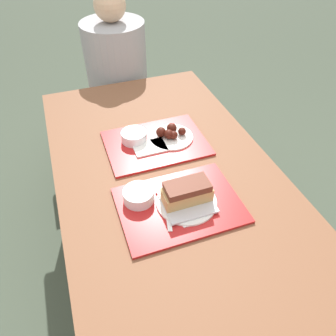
{
  "coord_description": "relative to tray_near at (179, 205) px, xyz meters",
  "views": [
    {
      "loc": [
        -0.33,
        -0.91,
        1.67
      ],
      "look_at": [
        -0.01,
        0.02,
        0.77
      ],
      "focal_mm": 35.0,
      "sensor_mm": 36.0,
      "label": 1
    }
  ],
  "objects": [
    {
      "name": "tray_near",
      "position": [
        0.0,
        0.0,
        0.0
      ],
      "size": [
        0.45,
        0.33,
        0.01
      ],
      "color": "red",
      "rests_on": "picnic_table"
    },
    {
      "name": "plastic_spoon_near",
      "position": [
        -0.06,
        -0.03,
        0.01
      ],
      "size": [
        0.05,
        0.17,
        0.0
      ],
      "color": "white",
      "rests_on": "tray_near"
    },
    {
      "name": "picnic_bench_far",
      "position": [
        0.02,
        1.25,
        -0.34
      ],
      "size": [
        0.87,
        0.28,
        0.47
      ],
      "color": "brown",
      "rests_on": "ground_plane"
    },
    {
      "name": "bowl_coleslaw_far",
      "position": [
        -0.06,
        0.44,
        0.03
      ],
      "size": [
        0.12,
        0.12,
        0.05
      ],
      "color": "silver",
      "rests_on": "tray_far"
    },
    {
      "name": "brisket_sandwich_plate",
      "position": [
        0.03,
        -0.0,
        0.04
      ],
      "size": [
        0.23,
        0.23,
        0.1
      ],
      "color": "white",
      "rests_on": "tray_near"
    },
    {
      "name": "wings_plate_far",
      "position": [
        0.11,
        0.4,
        0.02
      ],
      "size": [
        0.2,
        0.2,
        0.06
      ],
      "color": "white",
      "rests_on": "tray_far"
    },
    {
      "name": "plastic_fork_near",
      "position": [
        -0.03,
        -0.03,
        0.01
      ],
      "size": [
        0.05,
        0.17,
        0.0
      ],
      "color": "white",
      "rests_on": "tray_near"
    },
    {
      "name": "tray_far",
      "position": [
        0.03,
        0.39,
        0.0
      ],
      "size": [
        0.45,
        0.33,
        0.01
      ],
      "color": "red",
      "rests_on": "picnic_table"
    },
    {
      "name": "bowl_coleslaw_near",
      "position": [
        -0.14,
        0.07,
        0.03
      ],
      "size": [
        0.12,
        0.12,
        0.05
      ],
      "color": "silver",
      "rests_on": "tray_near"
    },
    {
      "name": "plastic_knife_near",
      "position": [
        -0.01,
        -0.03,
        0.01
      ],
      "size": [
        0.03,
        0.17,
        0.0
      ],
      "color": "white",
      "rests_on": "tray_near"
    },
    {
      "name": "person_seated_across",
      "position": [
        0.04,
        1.25,
        0.03
      ],
      "size": [
        0.39,
        0.39,
        0.72
      ],
      "color": "#9E9EA3",
      "rests_on": "picnic_bench_far"
    },
    {
      "name": "picnic_table",
      "position": [
        0.02,
        0.16,
        -0.09
      ],
      "size": [
        0.91,
        1.74,
        0.73
      ],
      "color": "brown",
      "rests_on": "ground_plane"
    },
    {
      "name": "napkin_far",
      "position": [
        -0.01,
        0.36,
        0.01
      ],
      "size": [
        0.15,
        0.1,
        0.01
      ],
      "color": "white",
      "rests_on": "tray_far"
    },
    {
      "name": "ground_plane",
      "position": [
        0.02,
        0.16,
        -0.74
      ],
      "size": [
        12.0,
        12.0,
        0.0
      ],
      "primitive_type": "plane",
      "color": "#424C3D"
    }
  ]
}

